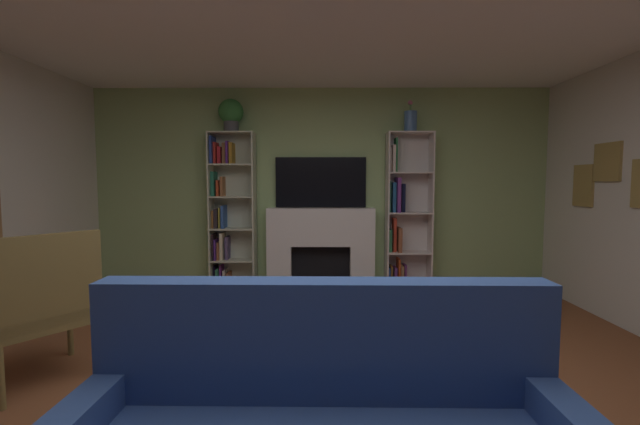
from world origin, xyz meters
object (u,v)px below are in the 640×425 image
Objects in this scene: potted_plant at (231,114)px; vase_with_flowers at (411,121)px; tv at (321,182)px; bookshelf_left at (228,213)px; fireplace at (321,247)px; bookshelf_right at (403,217)px; armchair at (42,306)px.

vase_with_flowers is at bearing 0.00° from potted_plant.
tv is 0.57× the size of bookshelf_left.
potted_plant is at bearing -178.42° from fireplace.
vase_with_flowers is (2.29, -0.05, 1.15)m from bookshelf_left.
fireplace is at bearing 178.43° from vase_with_flowers.
tv is 1.35m from vase_with_flowers.
tv is at bearing 90.00° from fireplace.
bookshelf_right reaches higher than fireplace.
bookshelf_left is 2.57m from armchair.
bookshelf_right is at bearing 139.05° from vase_with_flowers.
tv is at bearing 173.84° from vase_with_flowers.
bookshelf_right is 4.98× the size of potted_plant.
bookshelf_left reaches higher than fireplace.
bookshelf_right is at bearing 0.18° from bookshelf_left.
bookshelf_left reaches higher than tv.
bookshelf_left is at bearing 72.99° from armchair.
potted_plant reaches higher than vase_with_flowers.
potted_plant is 0.38× the size of armchair.
fireplace is 3.61× the size of potted_plant.
bookshelf_left is 5.21× the size of vase_with_flowers.
vase_with_flowers is at bearing 38.12° from armchair.
vase_with_flowers reaches higher than bookshelf_left.
tv is 1.09× the size of armchair.
bookshelf_left reaches higher than armchair.
potted_plant is 1.05× the size of vase_with_flowers.
potted_plant reaches higher than tv.
armchair is (-1.92, -2.41, -0.02)m from fireplace.
fireplace is 1.25m from bookshelf_left.
fireplace is at bearing 51.47° from armchair.
armchair is at bearing -140.68° from bookshelf_right.
armchair is at bearing -127.51° from tv.
vase_with_flowers reaches higher than armchair.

